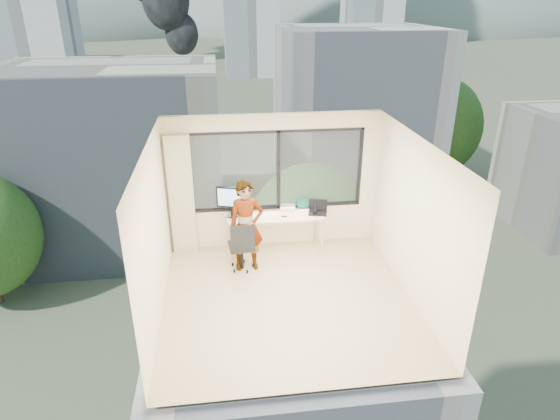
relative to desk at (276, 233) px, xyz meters
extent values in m
cube|color=#D2BD88|center=(0.00, -1.66, -0.38)|extent=(4.00, 4.00, 0.01)
cube|color=white|center=(0.00, -1.66, 2.23)|extent=(4.00, 4.00, 0.01)
cube|color=beige|center=(0.00, -3.66, 0.93)|extent=(4.00, 0.01, 2.60)
cube|color=beige|center=(-2.00, -1.66, 0.93)|extent=(0.01, 4.00, 2.60)
cube|color=beige|center=(2.00, -1.66, 0.93)|extent=(0.01, 4.00, 2.60)
cube|color=beige|center=(-1.72, 0.22, 0.77)|extent=(0.45, 0.14, 2.30)
cube|color=#CFB28B|center=(0.00, 0.00, 0.00)|extent=(1.80, 0.60, 0.75)
imported|color=#2D2D33|center=(-0.58, -0.57, 0.46)|extent=(0.64, 0.45, 1.66)
cube|color=white|center=(0.27, 0.25, 0.41)|extent=(0.33, 0.29, 0.07)
cube|color=black|center=(0.15, -0.10, 0.38)|extent=(0.11, 0.05, 0.01)
cylinder|color=black|center=(0.74, -0.05, 0.42)|extent=(0.09, 0.09, 0.10)
ellipsoid|color=#0B463B|center=(0.57, 0.25, 0.48)|extent=(0.30, 0.22, 0.21)
cube|color=#515B3D|center=(0.00, 118.34, -14.38)|extent=(400.00, 400.00, 0.04)
cube|color=beige|center=(-9.00, 28.34, -7.38)|extent=(16.00, 12.00, 14.00)
cube|color=silver|center=(12.00, 36.34, -6.38)|extent=(14.00, 13.00, 16.00)
cube|color=silver|center=(-35.00, 93.34, -0.38)|extent=(14.00, 14.00, 28.00)
cube|color=silver|center=(8.00, 118.34, 0.62)|extent=(13.00, 13.00, 30.00)
cube|color=silver|center=(45.00, 138.34, -1.38)|extent=(15.00, 15.00, 26.00)
cube|color=silver|center=(-60.00, 148.34, -3.38)|extent=(16.00, 14.00, 22.00)
ellipsoid|color=slate|center=(-120.00, 318.34, -14.38)|extent=(288.00, 216.00, 90.00)
ellipsoid|color=slate|center=(100.00, 318.34, -14.38)|extent=(300.00, 220.00, 96.00)
camera|label=1|loc=(-0.96, -8.05, 4.13)|focal=30.54mm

